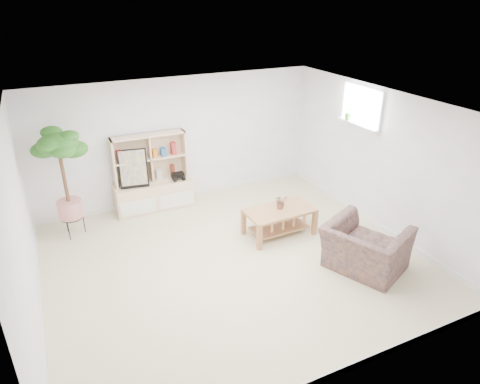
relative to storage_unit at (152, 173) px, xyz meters
name	(u,v)px	position (x,y,z in m)	size (l,w,h in m)	color
floor	(233,260)	(0.62, -2.24, -0.73)	(5.50, 5.00, 0.01)	#C9B785
ceiling	(231,108)	(0.62, -2.24, 1.67)	(5.50, 5.00, 0.01)	white
walls	(232,190)	(0.62, -2.24, 0.47)	(5.51, 5.01, 2.40)	white
baseboard	(233,258)	(0.62, -2.24, -0.68)	(5.50, 5.00, 0.10)	white
window	(362,106)	(3.35, -1.64, 1.27)	(0.10, 0.98, 0.68)	#CCDCFD
window_sill	(357,125)	(3.29, -1.64, 0.95)	(0.14, 1.00, 0.04)	white
storage_unit	(152,173)	(0.00, 0.00, 0.00)	(1.45, 0.49, 1.45)	#CEB28F
poster	(133,169)	(-0.35, -0.06, 0.18)	(0.51, 0.12, 0.71)	yellow
toy_truck	(178,176)	(0.46, -0.09, -0.10)	(0.31, 0.21, 0.16)	black
coffee_table	(279,222)	(1.66, -1.85, -0.49)	(1.15, 0.63, 0.47)	#A16534
table_plant	(281,202)	(1.70, -1.81, -0.13)	(0.22, 0.19, 0.24)	#30782E
floor_tree	(65,185)	(-1.52, -0.36, 0.21)	(0.69, 0.69, 1.87)	#205B19
armchair	(366,245)	(2.30, -3.27, -0.31)	(1.11, 0.97, 0.82)	#151836
sill_plant	(348,113)	(3.29, -1.37, 1.10)	(0.14, 0.11, 0.26)	#205B19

